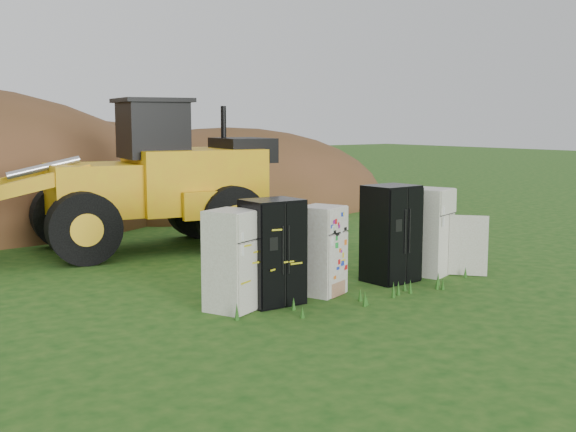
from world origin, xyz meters
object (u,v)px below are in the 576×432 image
(fridge_sticker, at_px, (321,250))
(fridge_open_door, at_px, (430,232))
(fridge_leftmost, at_px, (232,261))
(fridge_black_right, at_px, (391,233))
(wheel_loader, at_px, (116,176))
(fridge_black_side, at_px, (272,252))

(fridge_sticker, xyz_separation_m, fridge_open_door, (2.83, 0.00, 0.08))
(fridge_leftmost, height_order, fridge_open_door, fridge_open_door)
(fridge_leftmost, height_order, fridge_sticker, fridge_leftmost)
(fridge_black_right, bearing_deg, fridge_sticker, 178.92)
(fridge_leftmost, bearing_deg, fridge_open_door, -22.98)
(fridge_sticker, relative_size, fridge_open_door, 0.91)
(fridge_leftmost, relative_size, fridge_sticker, 1.04)
(fridge_leftmost, distance_m, fridge_sticker, 1.88)
(fridge_open_door, bearing_deg, wheel_loader, 104.56)
(fridge_leftmost, relative_size, fridge_black_side, 0.93)
(fridge_black_right, bearing_deg, wheel_loader, 113.67)
(fridge_black_side, relative_size, fridge_sticker, 1.12)
(fridge_black_right, xyz_separation_m, wheel_loader, (-2.96, 6.17, 0.88))
(fridge_black_right, distance_m, fridge_open_door, 1.08)
(fridge_sticker, relative_size, fridge_black_right, 0.85)
(fridge_leftmost, xyz_separation_m, fridge_black_right, (3.63, 0.00, 0.11))
(wheel_loader, bearing_deg, fridge_black_side, -79.27)
(fridge_leftmost, height_order, wheel_loader, wheel_loader)
(fridge_leftmost, bearing_deg, fridge_black_right, -22.67)
(fridge_sticker, height_order, fridge_black_right, fridge_black_right)
(fridge_open_door, bearing_deg, fridge_leftmost, 161.22)
(fridge_leftmost, relative_size, wheel_loader, 0.22)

